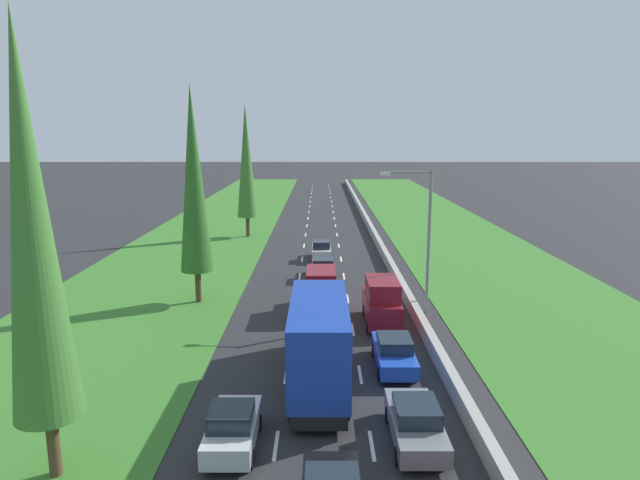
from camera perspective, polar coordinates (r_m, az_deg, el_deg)
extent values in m
plane|color=#28282B|center=(64.22, 0.24, 1.04)|extent=(300.00, 300.00, 0.00)
cube|color=#387528|center=(65.42, -10.91, 1.04)|extent=(14.00, 140.00, 0.04)
cube|color=#387528|center=(65.83, 12.84, 1.02)|extent=(14.00, 140.00, 0.04)
cube|color=#9E9B93|center=(64.41, 5.32, 1.40)|extent=(0.44, 120.00, 0.85)
cube|color=white|center=(21.47, -4.47, -20.45)|extent=(0.14, 2.00, 0.01)
cube|color=white|center=(26.75, -3.43, -13.72)|extent=(0.14, 2.00, 0.01)
cube|color=white|center=(32.29, -2.78, -9.25)|extent=(0.14, 2.00, 0.01)
cube|color=white|center=(37.96, -2.33, -6.10)|extent=(0.14, 2.00, 0.01)
cube|color=white|center=(43.73, -2.00, -3.77)|extent=(0.14, 2.00, 0.01)
cube|color=white|center=(49.55, -1.74, -1.99)|extent=(0.14, 2.00, 0.01)
cube|color=white|center=(55.40, -1.55, -0.59)|extent=(0.14, 2.00, 0.01)
cube|color=white|center=(61.29, -1.39, 0.55)|extent=(0.14, 2.00, 0.01)
cube|color=white|center=(67.19, -1.25, 1.49)|extent=(0.14, 2.00, 0.01)
cube|color=white|center=(73.12, -1.14, 2.27)|extent=(0.14, 2.00, 0.01)
cube|color=white|center=(79.05, -1.05, 2.94)|extent=(0.14, 2.00, 0.01)
cube|color=white|center=(84.99, -0.97, 3.52)|extent=(0.14, 2.00, 0.01)
cube|color=white|center=(90.94, -0.90, 4.01)|extent=(0.14, 2.00, 0.01)
cube|color=white|center=(96.90, -0.83, 4.45)|extent=(0.14, 2.00, 0.01)
cube|color=white|center=(102.86, -0.78, 4.84)|extent=(0.14, 2.00, 0.01)
cube|color=white|center=(108.82, -0.73, 5.18)|extent=(0.14, 2.00, 0.01)
cube|color=white|center=(114.79, -0.69, 5.49)|extent=(0.14, 2.00, 0.01)
cube|color=white|center=(120.76, -0.65, 5.77)|extent=(0.14, 2.00, 0.01)
cube|color=white|center=(21.49, 5.50, -20.43)|extent=(0.14, 2.00, 0.01)
cube|color=white|center=(26.77, 4.28, -13.71)|extent=(0.14, 2.00, 0.01)
cube|color=white|center=(32.30, 3.52, -9.25)|extent=(0.14, 2.00, 0.01)
cube|color=white|center=(37.98, 2.99, -6.10)|extent=(0.14, 2.00, 0.01)
cube|color=white|center=(43.74, 2.60, -3.77)|extent=(0.14, 2.00, 0.01)
cube|color=white|center=(49.56, 2.31, -1.99)|extent=(0.14, 2.00, 0.01)
cube|color=white|center=(55.41, 2.07, -0.59)|extent=(0.14, 2.00, 0.01)
cube|color=white|center=(61.30, 1.89, 0.55)|extent=(0.14, 2.00, 0.01)
cube|color=white|center=(67.20, 1.73, 1.49)|extent=(0.14, 2.00, 0.01)
cube|color=white|center=(73.12, 1.60, 2.27)|extent=(0.14, 2.00, 0.01)
cube|color=white|center=(79.05, 1.49, 2.94)|extent=(0.14, 2.00, 0.01)
cube|color=white|center=(85.00, 1.40, 3.51)|extent=(0.14, 2.00, 0.01)
cube|color=white|center=(90.95, 1.31, 4.01)|extent=(0.14, 2.00, 0.01)
cube|color=white|center=(96.90, 1.24, 4.45)|extent=(0.14, 2.00, 0.01)
cube|color=white|center=(102.86, 1.18, 4.84)|extent=(0.14, 2.00, 0.01)
cube|color=white|center=(108.83, 1.12, 5.18)|extent=(0.14, 2.00, 0.01)
cube|color=white|center=(114.80, 1.07, 5.49)|extent=(0.14, 2.00, 0.01)
cube|color=white|center=(120.77, 1.02, 5.77)|extent=(0.14, 2.00, 0.01)
cube|color=black|center=(25.67, 0.00, -13.36)|extent=(2.20, 9.40, 0.56)
cube|color=maroon|center=(28.46, 0.02, -7.54)|extent=(2.40, 2.20, 2.50)
cube|color=#19389E|center=(23.90, 0.00, -10.24)|extent=(2.44, 7.20, 3.30)
cylinder|color=black|center=(28.83, -2.25, -11.13)|extent=(0.22, 0.64, 0.64)
cylinder|color=black|center=(28.83, 2.28, -11.14)|extent=(0.22, 0.64, 0.64)
cylinder|color=black|center=(23.86, -2.81, -16.12)|extent=(0.22, 0.64, 0.64)
cylinder|color=black|center=(23.85, 2.79, -16.12)|extent=(0.22, 0.64, 0.64)
cylinder|color=black|center=(22.90, -2.95, -17.35)|extent=(0.22, 0.64, 0.64)
cylinder|color=black|center=(22.90, 2.92, -17.36)|extent=(0.22, 0.64, 0.64)
cube|color=maroon|center=(35.08, 0.22, -5.82)|extent=(1.90, 4.90, 1.40)
cube|color=maroon|center=(34.44, 0.22, -3.97)|extent=(1.80, 3.10, 1.10)
cylinder|color=black|center=(36.74, -1.15, -6.17)|extent=(0.22, 0.64, 0.64)
cylinder|color=black|center=(36.75, 1.58, -6.17)|extent=(0.22, 0.64, 0.64)
cylinder|color=black|center=(33.86, -1.26, -7.70)|extent=(0.22, 0.64, 0.64)
cylinder|color=black|center=(33.86, 1.71, -7.70)|extent=(0.22, 0.64, 0.64)
cube|color=maroon|center=(42.95, 0.42, -3.11)|extent=(1.76, 4.50, 0.72)
cube|color=#19232D|center=(42.65, 0.42, -2.30)|extent=(1.56, 1.90, 0.60)
cylinder|color=black|center=(44.39, -0.63, -3.12)|extent=(0.22, 0.64, 0.64)
cylinder|color=black|center=(44.40, 1.44, -3.12)|extent=(0.22, 0.64, 0.64)
cylinder|color=black|center=(41.69, -0.67, -4.06)|extent=(0.22, 0.64, 0.64)
cylinder|color=black|center=(41.70, 1.53, -4.06)|extent=(0.22, 0.64, 0.64)
cube|color=silver|center=(49.43, 0.26, -1.19)|extent=(1.68, 3.90, 0.76)
cube|color=#19232D|center=(48.99, 0.27, -0.47)|extent=(1.52, 1.60, 0.64)
cylinder|color=black|center=(50.69, -0.60, -1.32)|extent=(0.22, 0.64, 0.64)
cylinder|color=black|center=(50.70, 1.12, -1.32)|extent=(0.22, 0.64, 0.64)
cylinder|color=black|center=(48.33, -0.63, -1.94)|extent=(0.22, 0.64, 0.64)
cylinder|color=black|center=(48.34, 1.17, -1.94)|extent=(0.22, 0.64, 0.64)
cube|color=silver|center=(21.17, -8.89, -18.87)|extent=(1.68, 3.90, 0.76)
cube|color=#19232D|center=(20.57, -9.09, -17.59)|extent=(1.52, 1.60, 0.64)
cylinder|color=black|center=(22.51, -10.37, -18.08)|extent=(0.22, 0.64, 0.64)
cylinder|color=black|center=(22.30, -6.33, -18.26)|extent=(0.22, 0.64, 0.64)
cylinder|color=black|center=(20.48, -11.67, -21.34)|extent=(0.22, 0.64, 0.64)
cylinder|color=black|center=(20.24, -7.14, -21.60)|extent=(0.22, 0.64, 0.64)
cube|color=slate|center=(21.56, 9.94, -18.38)|extent=(1.76, 4.50, 0.72)
cube|color=#19232D|center=(21.11, 10.08, -17.01)|extent=(1.56, 1.90, 0.60)
cylinder|color=black|center=(22.82, 7.22, -17.54)|extent=(0.22, 0.64, 0.64)
cylinder|color=black|center=(23.07, 11.36, -17.36)|extent=(0.22, 0.64, 0.64)
cylinder|color=black|center=(20.44, 8.24, -21.28)|extent=(0.22, 0.64, 0.64)
cylinder|color=black|center=(20.71, 12.94, -20.99)|extent=(0.22, 0.64, 0.64)
cube|color=#1E47B7|center=(27.34, 7.76, -11.70)|extent=(1.76, 4.50, 0.72)
cube|color=#19232D|center=(26.95, 7.84, -10.53)|extent=(1.56, 1.90, 0.60)
cylinder|color=black|center=(28.66, 5.76, -11.33)|extent=(0.22, 0.64, 0.64)
cylinder|color=black|center=(28.86, 8.98, -11.25)|extent=(0.22, 0.64, 0.64)
cylinder|color=black|center=(26.12, 6.36, -13.65)|extent=(0.22, 0.64, 0.64)
cylinder|color=black|center=(26.34, 9.93, -13.54)|extent=(0.22, 0.64, 0.64)
cube|color=maroon|center=(33.03, 6.49, -6.97)|extent=(1.90, 4.90, 1.40)
cube|color=maroon|center=(32.38, 6.60, -5.03)|extent=(1.80, 3.10, 1.10)
cylinder|color=black|center=(34.60, 4.75, -7.31)|extent=(0.22, 0.64, 0.64)
cylinder|color=black|center=(34.79, 7.63, -7.27)|extent=(0.22, 0.64, 0.64)
cylinder|color=black|center=(31.75, 5.19, -9.04)|extent=(0.22, 0.64, 0.64)
cylinder|color=black|center=(31.95, 8.33, -8.99)|extent=(0.22, 0.64, 0.64)
cylinder|color=#4C3823|center=(21.23, -25.75, -18.58)|extent=(0.41, 0.41, 2.20)
cone|color=#3D752D|center=(18.85, -27.65, 1.65)|extent=(2.17, 2.17, 12.70)
cylinder|color=#4C3823|center=(37.82, -12.37, -4.69)|extent=(0.41, 0.41, 2.20)
cone|color=#2D6623|center=(36.56, -12.84, 6.12)|extent=(2.16, 2.16, 12.06)
cylinder|color=#4C3823|center=(60.56, -7.36, 1.38)|extent=(0.41, 0.41, 2.20)
cone|color=#3D752D|center=(59.78, -7.53, 8.09)|extent=(2.15, 2.15, 11.97)
cylinder|color=gray|center=(34.74, 11.32, -0.28)|extent=(0.20, 0.20, 9.00)
cylinder|color=gray|center=(33.91, 9.26, 6.94)|extent=(2.80, 0.12, 0.12)
cube|color=silver|center=(33.73, 6.89, 6.81)|extent=(0.60, 0.28, 0.20)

